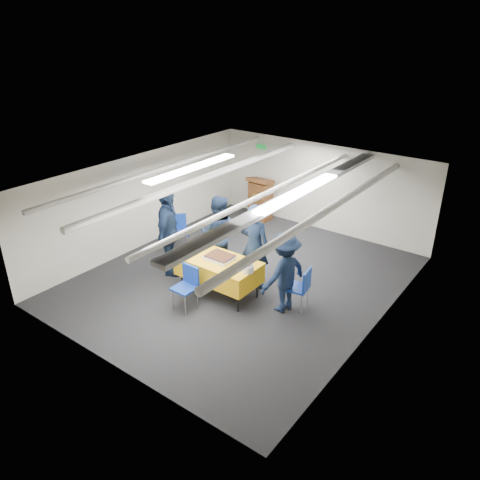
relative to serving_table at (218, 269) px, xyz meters
The scene contains 14 objects.
ground 0.91m from the serving_table, 86.76° to the left, with size 7.00×7.00×0.00m, color black.
room_shell 1.69m from the serving_table, 83.23° to the left, with size 6.00×7.00×2.30m.
serving_table is the anchor object (origin of this frame).
sheet_cake 0.26m from the serving_table, 54.40° to the left, with size 0.55×0.43×0.10m.
plate_stack_left 0.71m from the serving_table, behind, with size 0.19×0.19×0.16m.
plate_stack_right 0.82m from the serving_table, ahead, with size 0.23×0.23×0.18m.
podium 4.08m from the serving_table, 112.49° to the left, with size 0.62×0.53×1.25m.
chair_near 0.77m from the serving_table, 101.85° to the right, with size 0.43×0.43×0.87m.
chair_right 1.71m from the serving_table, 16.53° to the left, with size 0.48×0.48×0.87m.
chair_left 2.34m from the serving_table, 153.49° to the left, with size 0.59×0.59×0.87m.
sailor_a 0.87m from the serving_table, 59.86° to the left, with size 0.67×0.44×1.83m, color black.
sailor_b 1.01m from the serving_table, 128.83° to the left, with size 0.87×0.67×1.78m, color black.
sailor_c 1.45m from the serving_table, behind, with size 1.14×0.48×1.95m, color black.
sailor_d 1.42m from the serving_table, 11.40° to the left, with size 1.04×0.60×1.61m, color black.
Camera 1 is at (5.27, -7.10, 5.10)m, focal length 35.00 mm.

